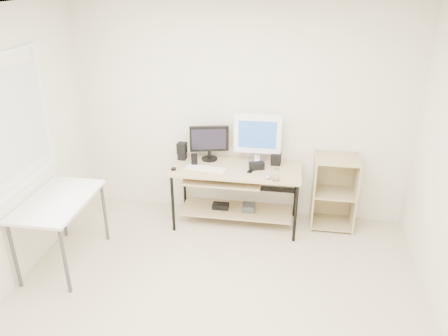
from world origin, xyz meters
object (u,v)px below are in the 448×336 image
audio_controller (194,160)px  desk (234,183)px  shelf_unit (334,191)px  black_monitor (209,141)px  white_imac (258,135)px  side_table (59,206)px

audio_controller → desk: bearing=-6.3°
shelf_unit → black_monitor: size_ratio=1.94×
shelf_unit → black_monitor: 1.60m
shelf_unit → black_monitor: black_monitor is taller
shelf_unit → white_imac: white_imac is taller
shelf_unit → white_imac: bearing=178.2°
black_monitor → white_imac: (0.57, 0.01, 0.10)m
black_monitor → desk: bearing=-41.7°
desk → white_imac: size_ratio=2.53×
black_monitor → audio_controller: bearing=-139.1°
side_table → black_monitor: size_ratio=2.15×
side_table → black_monitor: (1.32, 1.24, 0.32)m
desk → side_table: same height
shelf_unit → audio_controller: shelf_unit is taller
desk → audio_controller: bearing=-177.7°
side_table → white_imac: bearing=33.4°
side_table → desk: bearing=32.7°
audio_controller → side_table: bearing=-147.3°
desk → white_imac: 0.63m
desk → side_table: 1.97m
shelf_unit → white_imac: 1.13m
shelf_unit → audio_controller: size_ratio=6.12×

